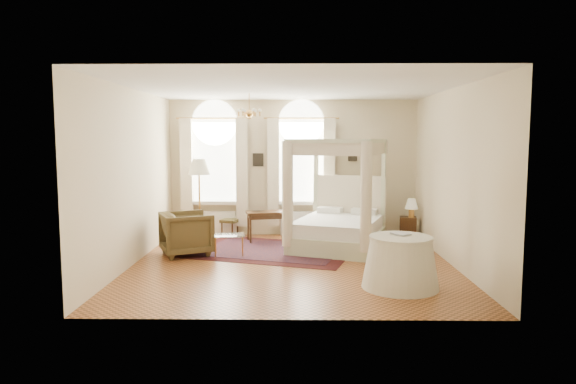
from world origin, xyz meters
The scene contains 18 objects.
ground centered at (0.00, 0.00, 0.00)m, with size 6.00×6.00×0.00m, color #A25C2F.
room_walls centered at (0.00, 0.00, 1.98)m, with size 6.00×6.00×6.00m.
window_left centered at (-1.90, 2.87, 1.49)m, with size 1.62×0.27×3.29m.
window_right centered at (0.20, 2.87, 1.49)m, with size 1.62×0.27×3.29m.
chandelier centered at (-0.90, 1.20, 2.91)m, with size 0.51×0.45×0.50m.
wall_pictures centered at (0.09, 2.97, 1.89)m, with size 2.54×0.03×0.39m.
canopy_bed centered at (0.98, 1.38, 0.54)m, with size 2.36×2.61×2.36m.
nightstand centered at (2.70, 2.37, 0.27)m, with size 0.38×0.34×0.54m, color #3C2510.
nightstand_lamp centered at (2.75, 2.29, 0.83)m, with size 0.30×0.30×0.44m.
writing_desk centered at (-0.60, 2.16, 0.60)m, with size 1.01×0.68×0.70m.
laptop centered at (-0.81, 2.18, 0.71)m, with size 0.29×0.19×0.02m, color black.
stool centered at (-1.53, 2.70, 0.36)m, with size 0.48×0.48×0.43m.
armchair centered at (-2.16, 0.75, 0.44)m, with size 0.95×0.97×0.89m, color #493B1F.
coffee_table centered at (-1.29, 0.71, 0.39)m, with size 0.68×0.51×0.43m.
floor_lamp centered at (-2.14, 2.12, 1.63)m, with size 0.49×0.49×1.91m.
oriental_rug centered at (-0.45, 1.14, 0.01)m, with size 3.90×3.27×0.01m.
side_table centered at (1.73, -1.51, 0.41)m, with size 1.22×1.22×0.83m.
book centered at (1.67, -1.43, 0.84)m, with size 0.21×0.29×0.03m, color black.
Camera 1 is at (0.06, -9.52, 2.37)m, focal length 32.00 mm.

